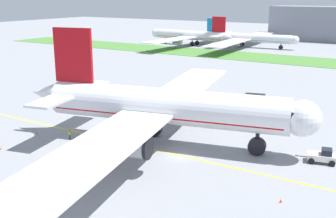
% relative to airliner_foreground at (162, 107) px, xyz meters
% --- Properties ---
extents(ground_plane, '(600.00, 600.00, 0.00)m').
position_rel_airliner_foreground_xyz_m(ground_plane, '(5.34, -3.43, -6.40)').
color(ground_plane, gray).
rests_on(ground_plane, ground).
extents(apron_taxi_line, '(280.00, 0.36, 0.01)m').
position_rel_airliner_foreground_xyz_m(apron_taxi_line, '(5.34, -3.16, -6.39)').
color(apron_taxi_line, yellow).
rests_on(apron_taxi_line, ground).
extents(grass_median_strip, '(320.00, 24.00, 0.10)m').
position_rel_airliner_foreground_xyz_m(grass_median_strip, '(5.34, 103.89, -6.35)').
color(grass_median_strip, '#4C8438').
rests_on(grass_median_strip, ground).
extents(airliner_foreground, '(49.57, 77.82, 18.86)m').
position_rel_airliner_foreground_xyz_m(airliner_foreground, '(0.00, 0.00, 0.00)').
color(airliner_foreground, white).
rests_on(airliner_foreground, ground).
extents(pushback_tug, '(6.03, 3.43, 2.22)m').
position_rel_airliner_foreground_xyz_m(pushback_tug, '(24.90, 5.76, -5.38)').
color(pushback_tug, white).
rests_on(pushback_tug, ground).
extents(ground_crew_wingwalker_port, '(0.42, 0.53, 1.67)m').
position_rel_airliner_foreground_xyz_m(ground_crew_wingwalker_port, '(-14.74, -6.62, -5.39)').
color(ground_crew_wingwalker_port, black).
rests_on(ground_crew_wingwalker_port, ground).
extents(ground_crew_marshaller_front, '(0.47, 0.54, 1.77)m').
position_rel_airliner_foreground_xyz_m(ground_crew_marshaller_front, '(-1.73, -18.38, -5.32)').
color(ground_crew_marshaller_front, black).
rests_on(ground_crew_marshaller_front, ground).
extents(traffic_cone_near_nose, '(0.36, 0.36, 0.58)m').
position_rel_airliner_foreground_xyz_m(traffic_cone_near_nose, '(23.52, -9.78, -6.11)').
color(traffic_cone_near_nose, '#F2590C').
rests_on(traffic_cone_near_nose, ground).
extents(traffic_cone_port_wing, '(0.36, 0.36, 0.58)m').
position_rel_airliner_foreground_xyz_m(traffic_cone_port_wing, '(-21.81, -7.68, -6.11)').
color(traffic_cone_port_wing, '#F2590C').
rests_on(traffic_cone_port_wing, ground).
extents(traffic_cone_starboard_wing, '(0.36, 0.36, 0.58)m').
position_rel_airliner_foreground_xyz_m(traffic_cone_starboard_wing, '(-20.61, -16.35, -6.11)').
color(traffic_cone_starboard_wing, '#F2590C').
rests_on(traffic_cone_starboard_wing, ground).
extents(service_truck_catering_van, '(6.01, 3.51, 3.10)m').
position_rel_airliner_foreground_xyz_m(service_truck_catering_van, '(5.46, 30.40, -4.76)').
color(service_truck_catering_van, black).
rests_on(service_truck_catering_van, ground).
extents(parked_airliner_far_left, '(45.82, 73.23, 14.21)m').
position_rel_airliner_foreground_xyz_m(parked_airliner_far_left, '(-64.02, 125.23, -1.57)').
color(parked_airliner_far_left, white).
rests_on(parked_airliner_far_left, ground).
extents(parked_airliner_far_centre, '(48.28, 78.64, 12.89)m').
position_rel_airliner_foreground_xyz_m(parked_airliner_far_centre, '(-38.24, 132.64, -2.02)').
color(parked_airliner_far_centre, white).
rests_on(parked_airliner_far_centre, ground).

